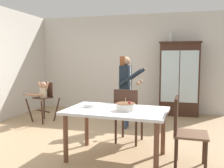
{
  "coord_description": "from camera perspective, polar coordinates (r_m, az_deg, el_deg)",
  "views": [
    {
      "loc": [
        1.42,
        -4.32,
        1.49
      ],
      "look_at": [
        0.07,
        0.7,
        0.95
      ],
      "focal_mm": 39.79,
      "sensor_mm": 36.0,
      "label": 1
    }
  ],
  "objects": [
    {
      "name": "ground_plane",
      "position": [
        4.78,
        -3.07,
        -12.22
      ],
      "size": [
        6.24,
        6.24,
        0.0
      ],
      "primitive_type": "plane",
      "color": "tan"
    },
    {
      "name": "wall_back",
      "position": [
        7.09,
        3.5,
        4.78
      ],
      "size": [
        5.32,
        0.06,
        2.7
      ],
      "primitive_type": "cube",
      "color": "beige",
      "rests_on": "ground_plane"
    },
    {
      "name": "china_cabinet",
      "position": [
        6.71,
        15.2,
        1.21
      ],
      "size": [
        1.05,
        0.48,
        1.91
      ],
      "color": "#382116",
      "rests_on": "ground_plane"
    },
    {
      "name": "ceramic_vase",
      "position": [
        6.71,
        13.4,
        10.39
      ],
      "size": [
        0.13,
        0.13,
        0.27
      ],
      "color": "#B2B7B2",
      "rests_on": "china_cabinet"
    },
    {
      "name": "high_chair_with_toddler",
      "position": [
        6.03,
        -15.59,
        -2.26
      ],
      "size": [
        0.73,
        0.8,
        0.95
      ],
      "rotation": [
        0.0,
        0.0,
        -0.32
      ],
      "color": "#382116",
      "rests_on": "ground_plane"
    },
    {
      "name": "adult_person",
      "position": [
        5.27,
        3.22,
        0.25
      ],
      "size": [
        0.49,
        0.48,
        1.53
      ],
      "rotation": [
        0.0,
        0.0,
        1.57
      ],
      "color": "#33425B",
      "rests_on": "ground_plane"
    },
    {
      "name": "dining_table",
      "position": [
        3.69,
        1.01,
        -7.29
      ],
      "size": [
        1.52,
        0.99,
        0.74
      ],
      "color": "silver",
      "rests_on": "ground_plane"
    },
    {
      "name": "birthday_cake",
      "position": [
        3.59,
        3.15,
        -5.23
      ],
      "size": [
        0.28,
        0.28,
        0.19
      ],
      "color": "white",
      "rests_on": "dining_table"
    },
    {
      "name": "serving_bowl",
      "position": [
        3.84,
        -5.14,
        -4.9
      ],
      "size": [
        0.18,
        0.18,
        0.05
      ],
      "primitive_type": "cylinder",
      "color": "silver",
      "rests_on": "dining_table"
    },
    {
      "name": "dining_chair_far_side",
      "position": [
        4.34,
        3.56,
        -6.49
      ],
      "size": [
        0.49,
        0.49,
        0.96
      ],
      "rotation": [
        0.0,
        0.0,
        3.02
      ],
      "color": "#382116",
      "rests_on": "ground_plane"
    },
    {
      "name": "dining_chair_right_end",
      "position": [
        3.55,
        16.05,
        -9.51
      ],
      "size": [
        0.45,
        0.45,
        0.96
      ],
      "rotation": [
        0.0,
        0.0,
        1.54
      ],
      "color": "#382116",
      "rests_on": "ground_plane"
    }
  ]
}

